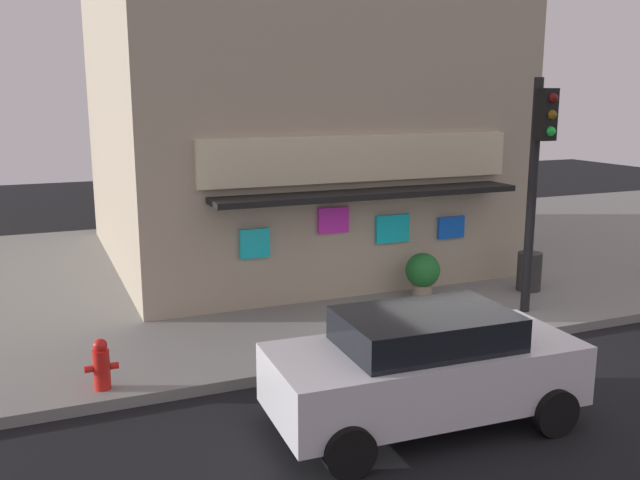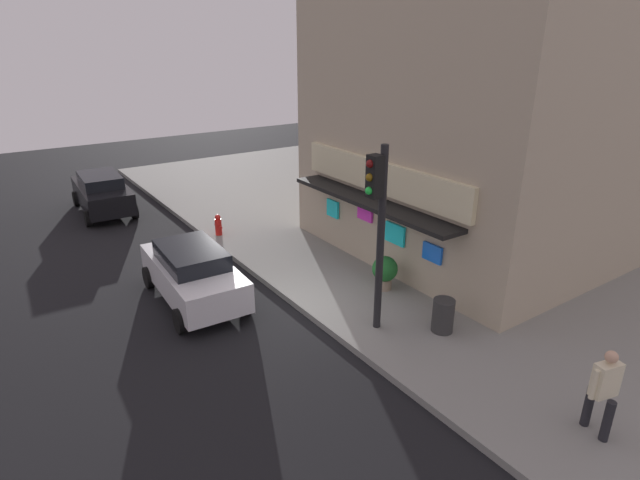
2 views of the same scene
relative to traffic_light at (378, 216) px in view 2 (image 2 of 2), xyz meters
name	(u,v)px [view 2 (image 2 of 2)]	position (x,y,z in m)	size (l,w,h in m)	color
ground_plane	(299,311)	(-1.99, -0.92, -3.09)	(55.44, 55.44, 0.00)	black
sidewalk	(465,254)	(-1.99, 5.68, -3.00)	(36.96, 13.21, 0.18)	gray
corner_building	(491,113)	(-2.57, 6.92, 1.48)	(9.04, 10.07, 8.81)	tan
traffic_light	(378,216)	(0.00, 0.00, 0.00)	(0.32, 0.58, 4.52)	black
fire_hydrant	(218,225)	(-8.11, -0.49, -2.55)	(0.48, 0.24, 0.77)	red
trash_can	(443,316)	(1.05, 1.30, -2.50)	(0.53, 0.53, 0.84)	#2D2D2D
pedestrian	(604,389)	(5.03, 0.99, -1.96)	(0.60, 0.63, 1.72)	black
potted_plant_by_doorway	(385,271)	(-1.45, 1.62, -2.35)	(0.72, 0.72, 0.98)	gray
parked_car_black	(102,192)	(-13.76, -3.16, -2.24)	(4.48, 2.13, 1.62)	black
parked_car_white	(193,273)	(-4.19, -2.96, -2.26)	(4.23, 2.11, 1.58)	silver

